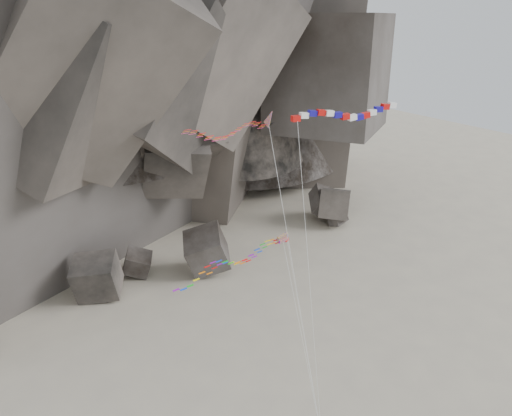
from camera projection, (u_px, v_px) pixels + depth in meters
ground at (303, 398)px, 55.03m from camera, size 260.00×260.00×0.00m
boulder_field at (164, 266)px, 76.24m from camera, size 79.34×15.89×10.53m
delta_kite at (225, 131)px, 39.10m from camera, size 9.52×8.24×30.80m
banner_kite at (347, 116)px, 42.30m from camera, size 10.11×5.79×30.79m
parafoil_kite at (228, 262)px, 45.26m from camera, size 13.41×8.94×18.01m
pennant_kite at (294, 279)px, 50.49m from camera, size 3.60×9.96×16.54m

